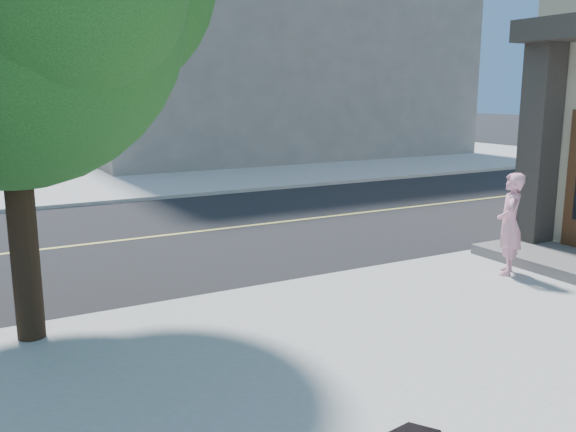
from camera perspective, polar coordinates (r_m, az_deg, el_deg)
sidewalk_ne at (r=32.93m, az=-4.48°, el=6.13°), size 29.00×25.00×0.12m
filler_ne at (r=33.69m, az=-4.23°, el=18.28°), size 18.00×16.00×14.00m
man_on_phone at (r=10.80m, az=20.00°, el=-0.70°), size 0.74×0.72×1.71m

